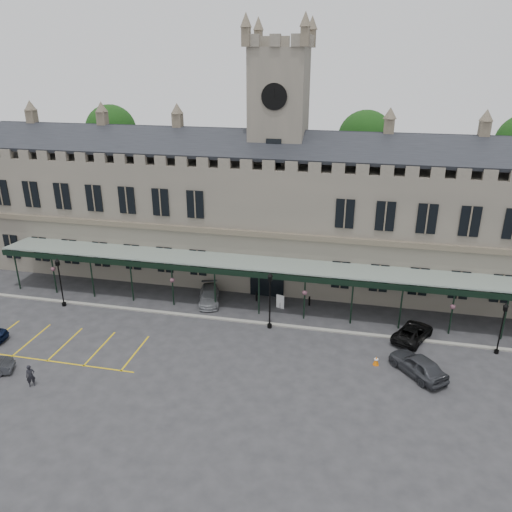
% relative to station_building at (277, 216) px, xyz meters
% --- Properties ---
extents(ground, '(140.00, 140.00, 0.00)m').
position_rel_station_building_xyz_m(ground, '(0.00, -15.91, -6.47)').
color(ground, '#2B2B2E').
extents(station_building, '(60.00, 10.36, 17.30)m').
position_rel_station_building_xyz_m(station_building, '(0.00, 0.00, 0.00)').
color(station_building, '#666055').
rests_on(station_building, ground).
extents(clock_tower, '(5.60, 5.60, 24.80)m').
position_rel_station_building_xyz_m(clock_tower, '(0.00, 0.09, 6.64)').
color(clock_tower, '#666055').
rests_on(clock_tower, ground).
extents(canopy, '(50.00, 4.10, 4.30)m').
position_rel_station_building_xyz_m(canopy, '(0.00, -8.45, -4.06)').
color(canopy, '#8C9E93').
rests_on(canopy, ground).
extents(kerb, '(60.00, 0.40, 0.12)m').
position_rel_station_building_xyz_m(kerb, '(0.00, -10.41, -6.41)').
color(kerb, gray).
rests_on(kerb, ground).
extents(parking_markings, '(16.00, 6.00, 0.01)m').
position_rel_station_building_xyz_m(parking_markings, '(-14.00, -17.41, -6.47)').
color(parking_markings, gold).
rests_on(parking_markings, ground).
extents(tree_behind_left, '(6.00, 6.00, 16.00)m').
position_rel_station_building_xyz_m(tree_behind_left, '(-22.00, 9.09, 6.35)').
color(tree_behind_left, '#332314').
rests_on(tree_behind_left, ground).
extents(tree_behind_mid, '(6.00, 6.00, 16.00)m').
position_rel_station_building_xyz_m(tree_behind_mid, '(8.00, 9.09, 6.35)').
color(tree_behind_mid, '#332314').
rests_on(tree_behind_mid, ground).
extents(lamp_post_left, '(0.45, 0.45, 4.71)m').
position_rel_station_building_xyz_m(lamp_post_left, '(-17.78, -11.01, -3.67)').
color(lamp_post_left, black).
rests_on(lamp_post_left, ground).
extents(lamp_post_mid, '(0.48, 0.48, 5.08)m').
position_rel_station_building_xyz_m(lamp_post_mid, '(1.38, -10.89, -3.46)').
color(lamp_post_mid, black).
rests_on(lamp_post_mid, ground).
extents(lamp_post_right, '(0.41, 0.41, 4.34)m').
position_rel_station_building_xyz_m(lamp_post_right, '(19.19, -11.01, -3.90)').
color(lamp_post_right, black).
rests_on(lamp_post_right, ground).
extents(traffic_cone, '(0.44, 0.44, 0.70)m').
position_rel_station_building_xyz_m(traffic_cone, '(10.12, -14.56, -6.12)').
color(traffic_cone, orange).
rests_on(traffic_cone, ground).
extents(sign_board, '(0.75, 0.27, 1.31)m').
position_rel_station_building_xyz_m(sign_board, '(1.66, -7.24, -5.83)').
color(sign_board, black).
rests_on(sign_board, ground).
extents(bollard_left, '(0.17, 0.17, 0.93)m').
position_rel_station_building_xyz_m(bollard_left, '(-0.74, -6.31, -6.00)').
color(bollard_left, black).
rests_on(bollard_left, ground).
extents(bollard_right, '(0.16, 0.16, 0.89)m').
position_rel_station_building_xyz_m(bollard_right, '(4.18, -6.14, -6.02)').
color(bollard_right, black).
rests_on(bollard_right, ground).
extents(car_taxi, '(2.92, 4.73, 1.28)m').
position_rel_station_building_xyz_m(car_taxi, '(-5.00, -7.46, -5.83)').
color(car_taxi, gray).
rests_on(car_taxi, ground).
extents(car_van, '(3.89, 4.92, 1.24)m').
position_rel_station_building_xyz_m(car_van, '(13.00, -10.24, -5.85)').
color(car_van, black).
rests_on(car_van, ground).
extents(car_right_a, '(4.38, 4.73, 1.57)m').
position_rel_station_building_xyz_m(car_right_a, '(13.00, -15.17, -5.68)').
color(car_right_a, '#323438').
rests_on(car_right_a, ground).
extents(person_a, '(0.70, 0.69, 1.64)m').
position_rel_station_building_xyz_m(person_a, '(-13.20, -22.26, -5.65)').
color(person_a, black).
rests_on(person_a, ground).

